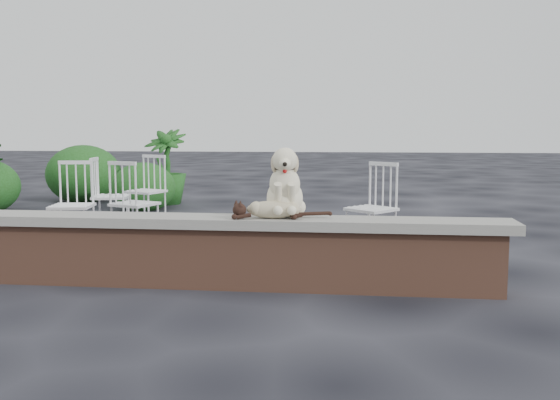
# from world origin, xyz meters

# --- Properties ---
(ground) EXTENTS (60.00, 60.00, 0.00)m
(ground) POSITION_xyz_m (0.00, 0.00, 0.00)
(ground) COLOR black
(ground) RESTS_ON ground
(brick_wall) EXTENTS (6.00, 0.30, 0.50)m
(brick_wall) POSITION_xyz_m (0.00, 0.00, 0.25)
(brick_wall) COLOR brown
(brick_wall) RESTS_ON ground
(capstone) EXTENTS (6.20, 0.40, 0.08)m
(capstone) POSITION_xyz_m (0.00, 0.00, 0.54)
(capstone) COLOR slate
(capstone) RESTS_ON brick_wall
(dog) EXTENTS (0.43, 0.53, 0.57)m
(dog) POSITION_xyz_m (1.28, 0.10, 0.87)
(dog) COLOR beige
(dog) RESTS_ON capstone
(cat) EXTENTS (0.96, 0.33, 0.16)m
(cat) POSITION_xyz_m (1.20, -0.05, 0.66)
(cat) COLOR tan
(cat) RESTS_ON capstone
(chair_a) EXTENTS (0.64, 0.64, 0.94)m
(chair_a) POSITION_xyz_m (-1.22, 1.48, 0.47)
(chair_a) COLOR white
(chair_a) RESTS_ON ground
(chair_d) EXTENTS (0.79, 0.79, 0.94)m
(chair_d) POSITION_xyz_m (2.03, 1.60, 0.47)
(chair_d) COLOR white
(chair_d) RESTS_ON ground
(chair_b) EXTENTS (0.72, 0.72, 0.94)m
(chair_b) POSITION_xyz_m (-0.94, 3.10, 0.47)
(chair_b) COLOR white
(chair_b) RESTS_ON ground
(chair_c) EXTENTS (0.72, 0.72, 0.94)m
(chair_c) POSITION_xyz_m (-0.60, 1.75, 0.47)
(chair_c) COLOR white
(chair_c) RESTS_ON ground
(chair_e) EXTENTS (0.66, 0.66, 0.94)m
(chair_e) POSITION_xyz_m (-1.15, 2.42, 0.47)
(chair_e) COLOR white
(chair_e) RESTS_ON ground
(potted_plant_b) EXTENTS (0.85, 0.85, 1.29)m
(potted_plant_b) POSITION_xyz_m (-1.37, 5.37, 0.65)
(potted_plant_b) COLOR #1A4112
(potted_plant_b) RESTS_ON ground
(shrubbery) EXTENTS (3.50, 2.65, 1.07)m
(shrubbery) POSITION_xyz_m (-2.92, 4.99, 0.43)
(shrubbery) COLOR #1A4112
(shrubbery) RESTS_ON ground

